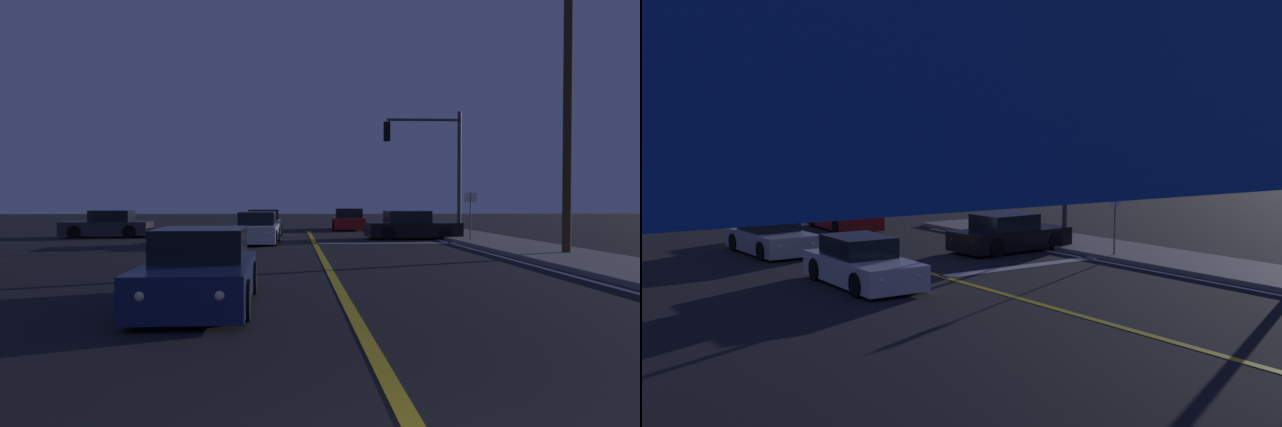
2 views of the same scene
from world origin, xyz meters
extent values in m
cube|color=gray|center=(7.65, 12.02, 0.07)|extent=(3.20, 43.27, 0.15)
cube|color=gold|center=(0.00, 12.02, 0.01)|extent=(0.20, 40.87, 0.01)
cube|color=silver|center=(5.80, 12.02, 0.01)|extent=(0.16, 40.87, 0.01)
cube|color=silver|center=(3.02, 22.54, 0.01)|extent=(6.05, 0.50, 0.01)
cube|color=maroon|center=(2.57, 34.63, 0.44)|extent=(2.10, 4.70, 0.68)
cube|color=black|center=(2.56, 34.35, 1.04)|extent=(1.72, 2.20, 0.60)
cylinder|color=black|center=(1.77, 36.10, 0.32)|extent=(0.25, 0.65, 0.64)
cylinder|color=black|center=(3.52, 36.01, 0.32)|extent=(0.25, 0.65, 0.64)
cylinder|color=black|center=(1.62, 33.24, 0.32)|extent=(0.25, 0.65, 0.64)
cylinder|color=black|center=(3.38, 33.16, 0.32)|extent=(0.25, 0.65, 0.64)
sphere|color=#FFF4CC|center=(2.10, 36.90, 0.52)|extent=(0.18, 0.18, 0.18)
sphere|color=#FFF4CC|center=(3.27, 36.84, 0.52)|extent=(0.18, 0.18, 0.18)
sphere|color=red|center=(1.88, 32.40, 0.52)|extent=(0.14, 0.14, 0.14)
sphere|color=red|center=(3.04, 32.35, 0.52)|extent=(0.14, 0.14, 0.14)
cube|color=#B2B5BA|center=(-2.51, 29.70, 0.44)|extent=(2.02, 4.23, 0.68)
cube|color=black|center=(-2.52, 29.95, 1.04)|extent=(1.67, 1.98, 0.60)
cylinder|color=black|center=(-1.60, 28.45, 0.32)|extent=(0.25, 0.65, 0.64)
cylinder|color=black|center=(-3.33, 28.38, 0.32)|extent=(0.25, 0.65, 0.64)
cylinder|color=black|center=(-1.70, 31.03, 0.32)|extent=(0.25, 0.65, 0.64)
cylinder|color=black|center=(-3.43, 30.96, 0.32)|extent=(0.25, 0.65, 0.64)
sphere|color=#FFF4CC|center=(-1.86, 27.71, 0.52)|extent=(0.18, 0.18, 0.18)
sphere|color=#FFF4CC|center=(-3.01, 27.66, 0.52)|extent=(0.18, 0.18, 0.18)
sphere|color=red|center=(-2.02, 31.75, 0.52)|extent=(0.14, 0.14, 0.14)
sphere|color=red|center=(-3.17, 31.71, 0.52)|extent=(0.14, 0.14, 0.14)
cube|color=navy|center=(-2.56, 7.38, 0.44)|extent=(1.85, 4.34, 0.68)
cube|color=black|center=(-2.57, 7.64, 1.04)|extent=(1.55, 2.01, 0.60)
cylinder|color=black|center=(-1.72, 6.07, 0.32)|extent=(0.23, 0.64, 0.64)
cylinder|color=black|center=(-3.34, 6.03, 0.32)|extent=(0.23, 0.64, 0.64)
cylinder|color=black|center=(-1.78, 8.74, 0.32)|extent=(0.23, 0.64, 0.64)
cylinder|color=black|center=(-3.41, 8.70, 0.32)|extent=(0.23, 0.64, 0.64)
sphere|color=#FFF4CC|center=(-1.97, 5.31, 0.52)|extent=(0.18, 0.18, 0.18)
sphere|color=#FFF4CC|center=(-3.05, 5.28, 0.52)|extent=(0.18, 0.18, 0.18)
sphere|color=red|center=(-2.07, 9.50, 0.52)|extent=(0.14, 0.14, 0.14)
sphere|color=red|center=(-3.15, 9.47, 0.52)|extent=(0.14, 0.14, 0.14)
cube|color=silver|center=(-2.46, 22.78, 0.44)|extent=(1.82, 4.38, 0.68)
cube|color=black|center=(-2.46, 23.05, 1.04)|extent=(1.54, 2.03, 0.60)
cylinder|color=black|center=(-1.67, 21.42, 0.32)|extent=(0.23, 0.64, 0.64)
cylinder|color=black|center=(-3.30, 21.45, 0.32)|extent=(0.23, 0.64, 0.64)
cylinder|color=black|center=(-1.62, 24.12, 0.32)|extent=(0.23, 0.64, 0.64)
cylinder|color=black|center=(-3.25, 24.15, 0.32)|extent=(0.23, 0.64, 0.64)
sphere|color=#FFF4CC|center=(-1.95, 20.66, 0.52)|extent=(0.18, 0.18, 0.18)
sphere|color=#FFF4CC|center=(-3.04, 20.68, 0.52)|extent=(0.18, 0.18, 0.18)
sphere|color=red|center=(-1.88, 24.90, 0.52)|extent=(0.14, 0.14, 0.14)
sphere|color=red|center=(-2.97, 24.92, 0.52)|extent=(0.14, 0.14, 0.14)
cube|color=black|center=(4.77, 25.44, 0.44)|extent=(4.45, 2.07, 0.68)
cube|color=black|center=(4.51, 25.42, 1.04)|extent=(2.08, 1.70, 0.60)
cylinder|color=black|center=(6.09, 26.37, 0.32)|extent=(0.65, 0.25, 0.64)
cylinder|color=black|center=(6.17, 24.61, 0.32)|extent=(0.65, 0.25, 0.64)
cylinder|color=black|center=(3.38, 26.26, 0.32)|extent=(0.65, 0.25, 0.64)
cylinder|color=black|center=(3.46, 24.50, 0.32)|extent=(0.65, 0.25, 0.64)
sphere|color=#FFF4CC|center=(6.88, 26.11, 0.52)|extent=(0.18, 0.18, 0.18)
sphere|color=#FFF4CC|center=(6.93, 24.94, 0.52)|extent=(0.18, 0.18, 0.18)
sphere|color=red|center=(2.61, 25.93, 0.52)|extent=(0.14, 0.14, 0.14)
sphere|color=red|center=(2.66, 24.76, 0.52)|extent=(0.14, 0.14, 0.14)
cube|color=#2D2D33|center=(-10.18, 27.42, 0.44)|extent=(4.25, 1.80, 0.68)
cube|color=black|center=(-9.93, 27.43, 1.04)|extent=(1.97, 1.52, 0.60)
cylinder|color=black|center=(-11.48, 26.60, 0.32)|extent=(0.64, 0.23, 0.64)
cylinder|color=black|center=(-11.50, 28.22, 0.32)|extent=(0.64, 0.23, 0.64)
cylinder|color=black|center=(-8.86, 26.63, 0.32)|extent=(0.64, 0.23, 0.64)
cylinder|color=black|center=(-8.88, 28.25, 0.32)|extent=(0.64, 0.23, 0.64)
sphere|color=#FFF4CC|center=(-12.23, 26.86, 0.52)|extent=(0.18, 0.18, 0.18)
sphere|color=#FFF4CC|center=(-12.25, 27.94, 0.52)|extent=(0.18, 0.18, 0.18)
sphere|color=red|center=(-8.11, 26.91, 0.52)|extent=(0.14, 0.14, 0.14)
sphere|color=red|center=(-8.12, 27.99, 0.52)|extent=(0.14, 0.14, 0.14)
cylinder|color=#38383D|center=(6.85, 24.84, 2.99)|extent=(0.18, 0.18, 5.98)
cylinder|color=#38383D|center=(5.14, 24.84, 5.58)|extent=(3.41, 0.12, 0.12)
cube|color=black|center=(3.44, 24.84, 5.03)|extent=(0.28, 0.28, 0.90)
sphere|color=red|center=(3.44, 24.84, 5.30)|extent=(0.22, 0.22, 0.22)
sphere|color=#4C2D05|center=(3.44, 24.84, 5.03)|extent=(0.22, 0.22, 0.22)
sphere|color=#0A3814|center=(3.44, 24.84, 4.76)|extent=(0.22, 0.22, 0.22)
cylinder|color=#42301E|center=(7.95, 16.13, 5.73)|extent=(0.28, 0.28, 11.47)
cylinder|color=slate|center=(6.55, 22.04, 1.10)|extent=(0.06, 0.06, 2.20)
cube|color=white|center=(6.55, 22.04, 1.95)|extent=(0.56, 0.10, 0.40)
camera|label=1|loc=(-0.98, -3.07, 1.83)|focal=33.95mm
camera|label=2|loc=(-11.73, 4.42, 4.09)|focal=42.06mm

